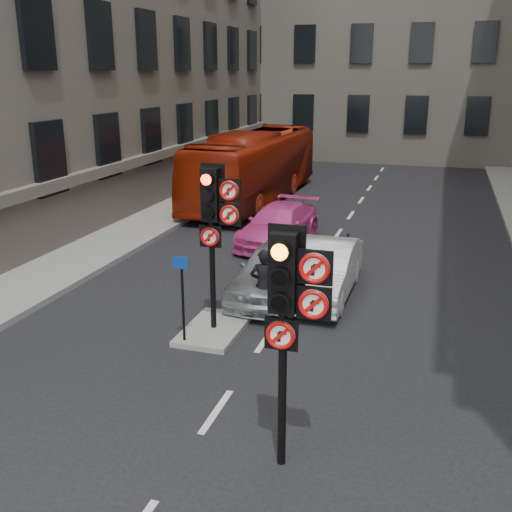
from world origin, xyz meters
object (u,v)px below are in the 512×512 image
Objects in this scene: signal_near at (290,299)px; signal_far at (215,213)px; car_white at (323,270)px; motorcycle at (346,253)px; car_pink at (279,225)px; car_silver at (277,270)px; info_sign at (182,287)px; motorcyclist at (263,285)px; bus_red at (254,167)px.

signal_far is (-2.60, 4.00, 0.12)m from signal_near.
car_white reaches higher than motorcycle.
car_pink is (-3.18, 11.26, -1.95)m from signal_near.
signal_far is 0.86× the size of car_silver.
signal_far reaches higher than car_silver.
signal_near is 0.86× the size of car_white.
signal_near is at bearing -88.59° from motorcycle.
signal_near is 7.09m from car_silver.
signal_near is at bearing -56.19° from info_sign.
info_sign reaches higher than motorcyclist.
car_silver reaches higher than motorcycle.
signal_far reaches higher than motorcyclist.
car_white is at bearing -62.02° from bus_red.
signal_near reaches higher than car_silver.
signal_near reaches higher than motorcyclist.
car_white is at bearing -136.37° from motorcyclist.
info_sign is at bearing -76.29° from bus_red.
signal_far is 7.58m from car_pink.
motorcycle is 6.56m from info_sign.
car_silver is (-1.94, 6.55, -1.88)m from signal_near.
car_white is 4.93m from car_pink.
signal_far is at bearing -120.97° from car_white.
bus_red reaches higher than car_silver.
signal_far is 2.21× the size of motorcycle.
signal_near is 0.82× the size of car_pink.
motorcycle is at bearing -124.90° from motorcyclist.
signal_near is 18.54m from bus_red.
signal_far is 0.82× the size of car_pink.
car_silver is 3.59m from info_sign.
motorcyclist is at bearing -72.41° from car_pink.
signal_far is 1.95× the size of info_sign.
bus_red is at bearing 120.52° from motorcycle.
motorcycle is at bearing 93.83° from signal_near.
signal_far is 2.12× the size of motorcyclist.
bus_red reaches higher than motorcycle.
motorcyclist is 2.22m from info_sign.
car_white is 2.46× the size of motorcyclist.
motorcycle is at bearing 66.59° from car_silver.
signal_near is 1.95× the size of info_sign.
bus_red is at bearing 115.97° from car_white.
signal_near reaches higher than info_sign.
info_sign is (-1.19, -1.82, 0.46)m from motorcyclist.
motorcycle is (1.32, 2.68, -0.22)m from car_silver.
signal_near is at bearing -69.06° from bus_red.
bus_red is (-5.15, 10.59, 0.83)m from car_white.
motorcyclist reaches higher than car_pink.
motorcyclist is at bearing -108.64° from motorcycle.
car_silver is at bearing -118.66° from motorcycle.
info_sign is at bearing -118.34° from signal_far.
car_white is 2.17m from motorcyclist.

